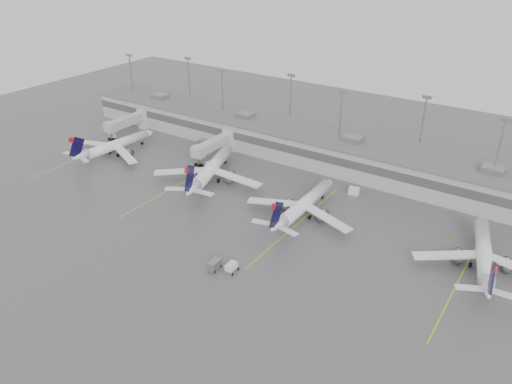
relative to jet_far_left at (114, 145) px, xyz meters
The scene contains 20 objects.
ground 54.42m from the jet_far_left, 32.11° to the right, with size 260.00×260.00×0.00m, color #4C4B4E.
terminal 54.47m from the jet_far_left, 32.30° to the left, with size 152.00×17.00×9.45m.
light_masts 58.46m from the jet_far_left, 37.14° to the left, with size 142.40×8.00×20.60m.
jet_bridge_left 19.34m from the jet_far_left, 119.35° to the left, with size 4.00×17.20×7.00m.
jet_bridge_right 30.60m from the jet_far_left, 33.40° to the left, with size 4.00×17.20×7.00m.
stand_markings 46.38m from the jet_far_left, ahead, with size 105.25×40.00×0.01m.
jet_far_left is the anchor object (origin of this frame).
jet_mid_left 34.05m from the jet_far_left, ahead, with size 27.89×31.77×10.63m.
jet_mid_right 62.79m from the jet_far_left, ahead, with size 26.21×29.37×9.50m.
jet_far_right 101.10m from the jet_far_left, ahead, with size 25.52×28.96×9.55m.
baggage_tug 67.38m from the jet_far_left, 23.46° to the right, with size 1.99×2.93×1.83m.
baggage_cart 64.95m from the jet_far_left, 25.55° to the right, with size 1.82×2.99×1.86m.
gse_uld_a 13.46m from the jet_far_left, 141.41° to the left, with size 2.14×1.42×1.51m, color silver.
gse_uld_b 30.33m from the jet_far_left, 14.58° to the left, with size 2.57×1.71×1.82m, color silver.
gse_uld_c 69.84m from the jet_far_left, 12.95° to the left, with size 2.50×1.67×1.77m, color silver.
gse_loader 25.87m from the jet_far_left, 48.89° to the left, with size 1.82×2.92×1.82m, color slate.
cone_a 12.99m from the jet_far_left, 156.80° to the left, with size 0.45×0.45×0.71m, color orange.
cone_b 24.40m from the jet_far_left, 18.26° to the left, with size 0.40×0.40×0.64m, color orange.
cone_c 59.38m from the jet_far_left, ahead, with size 0.44×0.44×0.71m, color orange.
cone_d 93.82m from the jet_far_left, ahead, with size 0.51×0.51×0.80m, color orange.
Camera 1 is at (62.71, -59.60, 57.33)m, focal length 35.00 mm.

